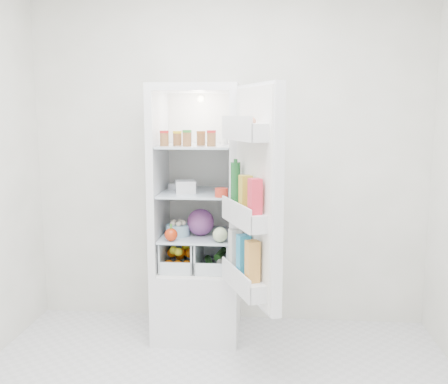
# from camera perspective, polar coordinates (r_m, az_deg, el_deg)

# --- Properties ---
(room_walls) EXTENTS (3.02, 3.02, 2.61)m
(room_walls) POSITION_cam_1_polar(r_m,az_deg,el_deg) (2.29, -2.46, 8.67)
(room_walls) COLOR beige
(room_walls) RESTS_ON ground
(refrigerator) EXTENTS (0.60, 0.60, 1.80)m
(refrigerator) POSITION_cam_1_polar(r_m,az_deg,el_deg) (3.68, -2.91, -5.84)
(refrigerator) COLOR white
(refrigerator) RESTS_ON ground
(shelf_low) EXTENTS (0.49, 0.53, 0.01)m
(shelf_low) POSITION_cam_1_polar(r_m,az_deg,el_deg) (3.60, -3.06, -4.93)
(shelf_low) COLOR silver
(shelf_low) RESTS_ON refrigerator
(shelf_mid) EXTENTS (0.49, 0.53, 0.02)m
(shelf_mid) POSITION_cam_1_polar(r_m,az_deg,el_deg) (3.54, -3.10, -0.05)
(shelf_mid) COLOR silver
(shelf_mid) RESTS_ON refrigerator
(shelf_top) EXTENTS (0.49, 0.53, 0.02)m
(shelf_top) POSITION_cam_1_polar(r_m,az_deg,el_deg) (3.50, -3.15, 5.29)
(shelf_top) COLOR silver
(shelf_top) RESTS_ON refrigerator
(crisper_left) EXTENTS (0.23, 0.46, 0.22)m
(crisper_left) POSITION_cam_1_polar(r_m,az_deg,el_deg) (3.65, -4.96, -6.86)
(crisper_left) COLOR silver
(crisper_left) RESTS_ON refrigerator
(crisper_right) EXTENTS (0.23, 0.46, 0.22)m
(crisper_right) POSITION_cam_1_polar(r_m,az_deg,el_deg) (3.62, -1.11, -6.98)
(crisper_right) COLOR silver
(crisper_right) RESTS_ON refrigerator
(condiment_jars) EXTENTS (0.38, 0.16, 0.08)m
(condiment_jars) POSITION_cam_1_polar(r_m,az_deg,el_deg) (3.39, -4.11, 6.00)
(condiment_jars) COLOR #B21919
(condiment_jars) RESTS_ON shelf_top
(squeeze_bottle) EXTENTS (0.06, 0.06, 0.16)m
(squeeze_bottle) POSITION_cam_1_polar(r_m,az_deg,el_deg) (3.55, 0.08, 6.75)
(squeeze_bottle) COLOR silver
(squeeze_bottle) RESTS_ON shelf_top
(tub_white) EXTENTS (0.16, 0.16, 0.09)m
(tub_white) POSITION_cam_1_polar(r_m,az_deg,el_deg) (3.47, -4.44, 0.60)
(tub_white) COLOR silver
(tub_white) RESTS_ON shelf_mid
(tin_red) EXTENTS (0.09, 0.09, 0.06)m
(tin_red) POSITION_cam_1_polar(r_m,az_deg,el_deg) (3.29, -0.29, -0.07)
(tin_red) COLOR red
(tin_red) RESTS_ON shelf_mid
(foil_tray) EXTENTS (0.19, 0.15, 0.04)m
(foil_tray) POSITION_cam_1_polar(r_m,az_deg,el_deg) (3.66, -4.77, 0.68)
(foil_tray) COLOR #B5B5BA
(foil_tray) RESTS_ON shelf_mid
(red_cabbage) EXTENTS (0.19, 0.19, 0.19)m
(red_cabbage) POSITION_cam_1_polar(r_m,az_deg,el_deg) (3.54, -2.69, -3.46)
(red_cabbage) COLOR #561D50
(red_cabbage) RESTS_ON shelf_low
(bell_pepper) EXTENTS (0.09, 0.09, 0.09)m
(bell_pepper) POSITION_cam_1_polar(r_m,az_deg,el_deg) (3.41, -6.07, -4.88)
(bell_pepper) COLOR #B72C0B
(bell_pepper) RESTS_ON shelf_low
(mushroom_bowl) EXTENTS (0.21, 0.21, 0.08)m
(mushroom_bowl) POSITION_cam_1_polar(r_m,az_deg,el_deg) (3.56, -5.30, -4.36)
(mushroom_bowl) COLOR #8DBDD3
(mushroom_bowl) RESTS_ON shelf_low
(salad_bag) EXTENTS (0.10, 0.10, 0.10)m
(salad_bag) POSITION_cam_1_polar(r_m,az_deg,el_deg) (3.36, -0.44, -4.90)
(salad_bag) COLOR #B0C493
(salad_bag) RESTS_ON shelf_low
(citrus_pile) EXTENTS (0.20, 0.31, 0.16)m
(citrus_pile) POSITION_cam_1_polar(r_m,az_deg,el_deg) (3.63, -5.12, -7.35)
(citrus_pile) COLOR #F05A0C
(citrus_pile) RESTS_ON refrigerator
(veg_pile) EXTENTS (0.16, 0.30, 0.10)m
(veg_pile) POSITION_cam_1_polar(r_m,az_deg,el_deg) (3.63, -1.03, -7.70)
(veg_pile) COLOR #184617
(veg_pile) RESTS_ON refrigerator
(fridge_door) EXTENTS (0.37, 0.58, 1.30)m
(fridge_door) POSITION_cam_1_polar(r_m,az_deg,el_deg) (2.95, 3.40, -1.01)
(fridge_door) COLOR white
(fridge_door) RESTS_ON refrigerator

